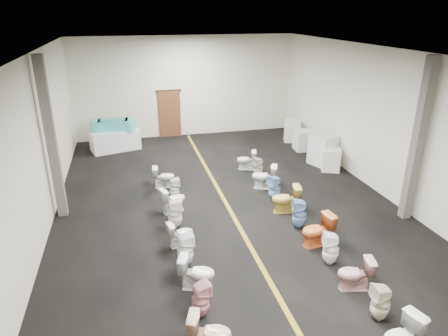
{
  "coord_description": "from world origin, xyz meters",
  "views": [
    {
      "loc": [
        -2.7,
        -10.08,
        5.53
      ],
      "look_at": [
        0.05,
        1.0,
        0.98
      ],
      "focal_mm": 32.0,
      "sensor_mm": 36.0,
      "label": 1
    }
  ],
  "objects_px": {
    "appliance_crate_b": "(323,150)",
    "toilet_right_3": "(355,274)",
    "bathtub": "(113,125)",
    "appliance_crate_c": "(304,140)",
    "toilet_right_10": "(258,167)",
    "appliance_crate_a": "(331,160)",
    "toilet_left_3": "(201,300)",
    "toilet_right_4": "(331,249)",
    "toilet_right_9": "(264,177)",
    "toilet_left_5": "(185,250)",
    "toilet_left_7": "(175,213)",
    "toilet_left_6": "(180,234)",
    "toilet_left_8": "(173,200)",
    "toilet_left_10": "(164,177)",
    "toilet_left_2": "(210,333)",
    "appliance_crate_d": "(292,131)",
    "toilet_right_8": "(274,188)",
    "toilet_left_4": "(197,273)",
    "display_table": "(115,140)",
    "toilet_left_9": "(174,189)",
    "toilet_right_6": "(299,214)",
    "toilet_right_11": "(246,160)",
    "toilet_right_5": "(317,230)",
    "toilet_right_7": "(286,199)"
  },
  "relations": [
    {
      "from": "toilet_right_8",
      "to": "toilet_right_9",
      "type": "height_order",
      "value": "toilet_right_9"
    },
    {
      "from": "toilet_right_8",
      "to": "toilet_right_6",
      "type": "bearing_deg",
      "value": -22.28
    },
    {
      "from": "toilet_left_10",
      "to": "toilet_left_2",
      "type": "bearing_deg",
      "value": -174.41
    },
    {
      "from": "appliance_crate_c",
      "to": "toilet_left_8",
      "type": "height_order",
      "value": "appliance_crate_c"
    },
    {
      "from": "toilet_left_6",
      "to": "toilet_left_8",
      "type": "xyz_separation_m",
      "value": [
        0.05,
        1.86,
        0.05
      ]
    },
    {
      "from": "toilet_left_2",
      "to": "toilet_left_5",
      "type": "bearing_deg",
      "value": 20.35
    },
    {
      "from": "toilet_right_4",
      "to": "toilet_left_10",
      "type": "bearing_deg",
      "value": -133.94
    },
    {
      "from": "toilet_left_3",
      "to": "toilet_right_4",
      "type": "xyz_separation_m",
      "value": [
        3.24,
        0.96,
        0.03
      ]
    },
    {
      "from": "display_table",
      "to": "appliance_crate_d",
      "type": "xyz_separation_m",
      "value": [
        7.69,
        -0.68,
        0.05
      ]
    },
    {
      "from": "toilet_right_8",
      "to": "toilet_right_11",
      "type": "xyz_separation_m",
      "value": [
        -0.1,
        2.64,
        -0.04
      ]
    },
    {
      "from": "toilet_right_6",
      "to": "toilet_right_9",
      "type": "height_order",
      "value": "toilet_right_6"
    },
    {
      "from": "appliance_crate_d",
      "to": "appliance_crate_a",
      "type": "bearing_deg",
      "value": -90.0
    },
    {
      "from": "toilet_right_8",
      "to": "display_table",
      "type": "bearing_deg",
      "value": -165.36
    },
    {
      "from": "toilet_right_9",
      "to": "toilet_right_11",
      "type": "bearing_deg",
      "value": -154.52
    },
    {
      "from": "display_table",
      "to": "bathtub",
      "type": "distance_m",
      "value": 0.64
    },
    {
      "from": "toilet_right_10",
      "to": "appliance_crate_a",
      "type": "bearing_deg",
      "value": 80.37
    },
    {
      "from": "appliance_crate_b",
      "to": "toilet_left_4",
      "type": "distance_m",
      "value": 8.55
    },
    {
      "from": "bathtub",
      "to": "toilet_right_8",
      "type": "xyz_separation_m",
      "value": [
        4.81,
        -6.12,
        -0.67
      ]
    },
    {
      "from": "toilet_right_9",
      "to": "toilet_right_10",
      "type": "relative_size",
      "value": 1.16
    },
    {
      "from": "bathtub",
      "to": "toilet_right_4",
      "type": "distance_m",
      "value": 10.8
    },
    {
      "from": "appliance_crate_d",
      "to": "toilet_right_7",
      "type": "xyz_separation_m",
      "value": [
        -2.86,
        -6.29,
        -0.06
      ]
    },
    {
      "from": "toilet_left_5",
      "to": "toilet_left_8",
      "type": "height_order",
      "value": "toilet_left_5"
    },
    {
      "from": "appliance_crate_c",
      "to": "toilet_right_7",
      "type": "distance_m",
      "value": 5.8
    },
    {
      "from": "toilet_right_8",
      "to": "toilet_right_10",
      "type": "bearing_deg",
      "value": 152.95
    },
    {
      "from": "toilet_right_6",
      "to": "display_table",
      "type": "bearing_deg",
      "value": -136.01
    },
    {
      "from": "toilet_left_8",
      "to": "toilet_right_6",
      "type": "distance_m",
      "value": 3.64
    },
    {
      "from": "toilet_right_5",
      "to": "toilet_left_9",
      "type": "bearing_deg",
      "value": -146.19
    },
    {
      "from": "toilet_right_9",
      "to": "toilet_right_11",
      "type": "height_order",
      "value": "toilet_right_9"
    },
    {
      "from": "appliance_crate_c",
      "to": "toilet_left_9",
      "type": "height_order",
      "value": "appliance_crate_c"
    },
    {
      "from": "bathtub",
      "to": "toilet_left_2",
      "type": "relative_size",
      "value": 2.44
    },
    {
      "from": "appliance_crate_b",
      "to": "toilet_right_3",
      "type": "bearing_deg",
      "value": -111.7
    },
    {
      "from": "bathtub",
      "to": "appliance_crate_c",
      "type": "height_order",
      "value": "bathtub"
    },
    {
      "from": "toilet_right_8",
      "to": "toilet_right_11",
      "type": "height_order",
      "value": "toilet_right_8"
    },
    {
      "from": "toilet_right_7",
      "to": "toilet_right_8",
      "type": "distance_m",
      "value": 0.85
    },
    {
      "from": "toilet_left_6",
      "to": "toilet_left_8",
      "type": "height_order",
      "value": "toilet_left_8"
    },
    {
      "from": "toilet_right_8",
      "to": "toilet_left_2",
      "type": "bearing_deg",
      "value": -54.35
    },
    {
      "from": "display_table",
      "to": "toilet_right_6",
      "type": "bearing_deg",
      "value": -58.49
    },
    {
      "from": "appliance_crate_d",
      "to": "toilet_right_8",
      "type": "relative_size",
      "value": 1.18
    },
    {
      "from": "toilet_left_7",
      "to": "toilet_right_9",
      "type": "height_order",
      "value": "toilet_left_7"
    },
    {
      "from": "toilet_left_4",
      "to": "toilet_right_8",
      "type": "relative_size",
      "value": 0.95
    },
    {
      "from": "toilet_left_2",
      "to": "toilet_right_4",
      "type": "bearing_deg",
      "value": -40.8
    },
    {
      "from": "toilet_left_8",
      "to": "toilet_left_9",
      "type": "height_order",
      "value": "toilet_left_8"
    },
    {
      "from": "toilet_left_10",
      "to": "toilet_right_6",
      "type": "height_order",
      "value": "toilet_right_6"
    },
    {
      "from": "toilet_left_7",
      "to": "toilet_right_8",
      "type": "height_order",
      "value": "toilet_left_7"
    },
    {
      "from": "appliance_crate_b",
      "to": "toilet_right_4",
      "type": "xyz_separation_m",
      "value": [
        -2.82,
        -5.99,
        -0.15
      ]
    },
    {
      "from": "toilet_right_4",
      "to": "toilet_left_8",
      "type": "bearing_deg",
      "value": -123.1
    },
    {
      "from": "toilet_left_5",
      "to": "toilet_left_7",
      "type": "distance_m",
      "value": 1.77
    },
    {
      "from": "display_table",
      "to": "appliance_crate_d",
      "type": "relative_size",
      "value": 2.04
    },
    {
      "from": "bathtub",
      "to": "appliance_crate_d",
      "type": "relative_size",
      "value": 1.96
    },
    {
      "from": "toilet_left_8",
      "to": "toilet_right_8",
      "type": "distance_m",
      "value": 3.15
    }
  ]
}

